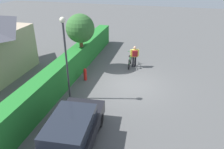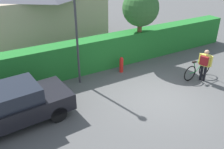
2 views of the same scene
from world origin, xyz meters
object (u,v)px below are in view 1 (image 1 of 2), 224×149
(person_rider, at_px, (135,55))
(fire_hydrant, at_px, (85,74))
(street_lamp, at_px, (65,49))
(tree_kerbside, at_px, (80,29))
(bicycle, at_px, (130,61))
(parked_car_near, at_px, (71,133))

(person_rider, xyz_separation_m, fire_hydrant, (-2.83, 2.69, -0.51))
(street_lamp, xyz_separation_m, tree_kerbside, (3.88, 0.76, 0.00))
(fire_hydrant, bearing_deg, bicycle, -40.25)
(bicycle, relative_size, fire_hydrant, 2.22)
(street_lamp, bearing_deg, person_rider, -28.28)
(parked_car_near, xyz_separation_m, fire_hydrant, (5.66, 1.59, -0.36))
(parked_car_near, bearing_deg, street_lamp, 25.73)
(bicycle, height_order, tree_kerbside, tree_kerbside)
(tree_kerbside, bearing_deg, bicycle, -69.49)
(person_rider, bearing_deg, street_lamp, 151.72)
(street_lamp, xyz_separation_m, fire_hydrant, (2.26, -0.05, -2.45))
(person_rider, distance_m, tree_kerbside, 4.18)
(street_lamp, distance_m, fire_hydrant, 3.33)
(street_lamp, height_order, fire_hydrant, street_lamp)
(person_rider, height_order, tree_kerbside, tree_kerbside)
(bicycle, relative_size, street_lamp, 0.40)
(parked_car_near, relative_size, person_rider, 2.92)
(person_rider, relative_size, street_lamp, 0.35)
(bicycle, bearing_deg, parked_car_near, 174.65)
(person_rider, bearing_deg, bicycle, 94.35)
(bicycle, relative_size, person_rider, 1.16)
(person_rider, height_order, fire_hydrant, person_rider)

